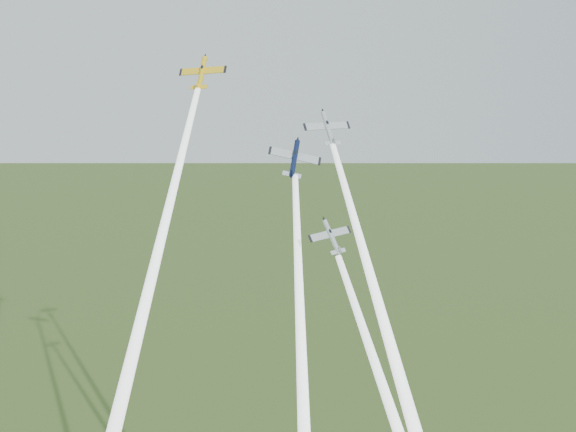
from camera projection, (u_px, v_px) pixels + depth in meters
The scene contains 7 objects.
plane_yellow at pixel (202, 73), 115.35m from camera, with size 7.96×7.89×1.25m, color gold, non-canonical shape.
smoke_trail_yellow at pixel (150, 284), 99.67m from camera, with size 2.15×2.15×66.27m, color white, non-canonical shape.
plane_navy at pixel (295, 158), 114.90m from camera, with size 8.55×8.48×1.34m, color #0C1536, non-canonical shape.
smoke_trail_navy at pixel (302, 363), 100.02m from camera, with size 2.15×2.15×59.96m, color white, non-canonical shape.
plane_silver_right at pixel (328, 128), 118.66m from camera, with size 8.18×8.11×1.28m, color #B3BAC2, non-canonical shape.
smoke_trail_silver_right at pixel (380, 307), 105.79m from camera, with size 2.15×2.15×56.49m, color white, non-canonical shape.
plane_silver_low at pixel (332, 236), 105.83m from camera, with size 6.94×6.89×1.09m, color #ABB4BA, non-canonical shape.
Camera 1 is at (-17.34, -113.84, 112.53)m, focal length 45.00 mm.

